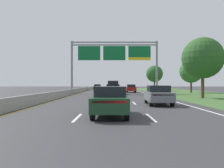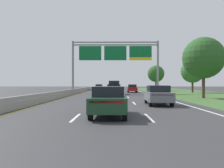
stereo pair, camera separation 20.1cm
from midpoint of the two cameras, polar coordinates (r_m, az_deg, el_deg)
name	(u,v)px [view 1 (the left image)]	position (r m, az deg, el deg)	size (l,w,h in m)	color
ground_plane	(113,95)	(36.52, 0.17, -2.62)	(220.00, 220.00, 0.00)	#333335
lane_striping	(113,95)	(36.07, 0.17, -2.64)	(11.96, 106.00, 0.01)	white
grass_verge_right	(204,95)	(39.10, 21.09, -2.43)	(14.00, 110.00, 0.02)	#3D602D
median_barrier_concrete	(70,93)	(37.10, -10.08, -2.03)	(0.60, 110.00, 0.85)	#99968E
overhead_sign_gantry	(115,56)	(41.36, 0.59, 6.73)	(15.06, 0.42, 9.11)	gray
pickup_truck_black	(114,88)	(38.93, 0.29, -0.87)	(2.05, 5.42, 2.20)	black
car_grey_right_lane_sedan	(159,95)	(19.65, 10.87, -2.54)	(1.94, 4.45, 1.57)	slate
car_navy_left_lane_sedan	(98,87)	(60.35, -3.36, -0.78)	(1.94, 4.45, 1.57)	#161E47
car_darkgreen_centre_lane_sedan	(111,101)	(12.65, -0.68, -3.98)	(1.88, 4.43, 1.57)	#193D23
car_red_right_lane_sedan	(132,88)	(46.55, 4.61, -1.03)	(1.94, 4.45, 1.57)	maroon
roadside_tree_mid	(203,58)	(30.11, 20.86, 5.82)	(4.86, 4.86, 7.17)	#4C3823
roadside_tree_far	(192,71)	(48.11, 18.46, 2.90)	(4.43, 4.43, 6.31)	#4C3823
roadside_tree_distant	(155,74)	(60.67, 10.20, 2.42)	(4.18, 4.18, 6.30)	#4C3823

